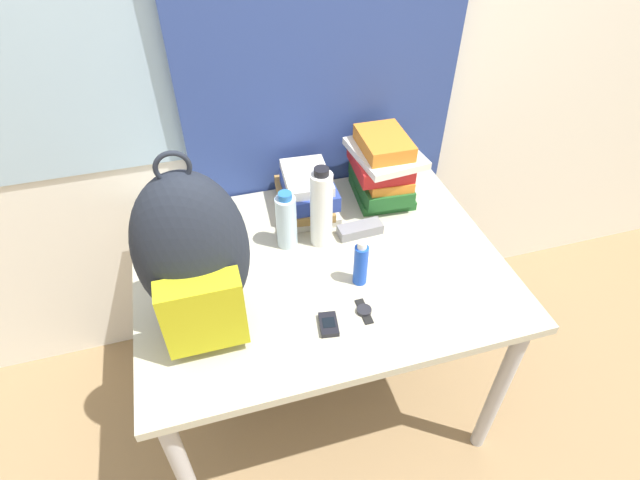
{
  "coord_description": "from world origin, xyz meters",
  "views": [
    {
      "loc": [
        -0.32,
        -0.66,
        1.86
      ],
      "look_at": [
        0.0,
        0.43,
        0.84
      ],
      "focal_mm": 28.0,
      "sensor_mm": 36.0,
      "label": 1
    }
  ],
  "objects_px": {
    "water_bottle": "(286,221)",
    "book_stack_center": "(382,168)",
    "sports_bottle": "(321,208)",
    "backpack": "(193,258)",
    "sunscreen_bottle": "(361,264)",
    "book_stack_left": "(307,193)",
    "wristwatch": "(364,311)",
    "cell_phone": "(329,324)",
    "sunglasses_case": "(360,229)"
  },
  "relations": [
    {
      "from": "sunscreen_bottle",
      "to": "sports_bottle",
      "type": "bearing_deg",
      "value": 106.01
    },
    {
      "from": "sports_bottle",
      "to": "wristwatch",
      "type": "xyz_separation_m",
      "value": [
        0.03,
        -0.33,
        -0.13
      ]
    },
    {
      "from": "water_bottle",
      "to": "cell_phone",
      "type": "bearing_deg",
      "value": -85.29
    },
    {
      "from": "book_stack_center",
      "to": "sports_bottle",
      "type": "relative_size",
      "value": 0.99
    },
    {
      "from": "backpack",
      "to": "book_stack_left",
      "type": "bearing_deg",
      "value": 44.42
    },
    {
      "from": "book_stack_left",
      "to": "cell_phone",
      "type": "distance_m",
      "value": 0.54
    },
    {
      "from": "water_bottle",
      "to": "sports_bottle",
      "type": "distance_m",
      "value": 0.12
    },
    {
      "from": "book_stack_center",
      "to": "sunscreen_bottle",
      "type": "bearing_deg",
      "value": -119.11
    },
    {
      "from": "sunscreen_bottle",
      "to": "cell_phone",
      "type": "bearing_deg",
      "value": -135.21
    },
    {
      "from": "sunscreen_bottle",
      "to": "sunglasses_case",
      "type": "relative_size",
      "value": 1.06
    },
    {
      "from": "book_stack_left",
      "to": "water_bottle",
      "type": "distance_m",
      "value": 0.19
    },
    {
      "from": "sunscreen_bottle",
      "to": "cell_phone",
      "type": "height_order",
      "value": "sunscreen_bottle"
    },
    {
      "from": "sunscreen_bottle",
      "to": "book_stack_left",
      "type": "bearing_deg",
      "value": 99.12
    },
    {
      "from": "water_bottle",
      "to": "book_stack_center",
      "type": "bearing_deg",
      "value": 22.45
    },
    {
      "from": "book_stack_center",
      "to": "wristwatch",
      "type": "distance_m",
      "value": 0.58
    },
    {
      "from": "backpack",
      "to": "book_stack_center",
      "type": "height_order",
      "value": "backpack"
    },
    {
      "from": "water_bottle",
      "to": "wristwatch",
      "type": "relative_size",
      "value": 2.2
    },
    {
      "from": "backpack",
      "to": "sunglasses_case",
      "type": "xyz_separation_m",
      "value": [
        0.54,
        0.22,
        -0.21
      ]
    },
    {
      "from": "backpack",
      "to": "water_bottle",
      "type": "height_order",
      "value": "backpack"
    },
    {
      "from": "book_stack_left",
      "to": "sunscreen_bottle",
      "type": "xyz_separation_m",
      "value": [
        0.06,
        -0.39,
        0.0
      ]
    },
    {
      "from": "backpack",
      "to": "book_stack_left",
      "type": "distance_m",
      "value": 0.59
    },
    {
      "from": "book_stack_center",
      "to": "water_bottle",
      "type": "relative_size",
      "value": 1.38
    },
    {
      "from": "sports_bottle",
      "to": "sunglasses_case",
      "type": "height_order",
      "value": "sports_bottle"
    },
    {
      "from": "sunscreen_bottle",
      "to": "wristwatch",
      "type": "height_order",
      "value": "sunscreen_bottle"
    },
    {
      "from": "sunscreen_bottle",
      "to": "sunglasses_case",
      "type": "xyz_separation_m",
      "value": [
        0.08,
        0.21,
        -0.06
      ]
    },
    {
      "from": "wristwatch",
      "to": "cell_phone",
      "type": "bearing_deg",
      "value": -169.23
    },
    {
      "from": "water_bottle",
      "to": "sunglasses_case",
      "type": "xyz_separation_m",
      "value": [
        0.25,
        -0.02,
        -0.08
      ]
    },
    {
      "from": "book_stack_left",
      "to": "wristwatch",
      "type": "xyz_separation_m",
      "value": [
        0.03,
        -0.51,
        -0.07
      ]
    },
    {
      "from": "sunscreen_bottle",
      "to": "cell_phone",
      "type": "xyz_separation_m",
      "value": [
        -0.14,
        -0.14,
        -0.07
      ]
    },
    {
      "from": "book_stack_left",
      "to": "book_stack_center",
      "type": "distance_m",
      "value": 0.28
    },
    {
      "from": "book_stack_center",
      "to": "cell_phone",
      "type": "relative_size",
      "value": 3.3
    },
    {
      "from": "cell_phone",
      "to": "sports_bottle",
      "type": "bearing_deg",
      "value": 77.03
    },
    {
      "from": "sunscreen_bottle",
      "to": "backpack",
      "type": "bearing_deg",
      "value": -178.83
    },
    {
      "from": "water_bottle",
      "to": "backpack",
      "type": "bearing_deg",
      "value": -140.98
    },
    {
      "from": "backpack",
      "to": "book_stack_left",
      "type": "xyz_separation_m",
      "value": [
        0.4,
        0.4,
        -0.16
      ]
    },
    {
      "from": "water_bottle",
      "to": "sunglasses_case",
      "type": "relative_size",
      "value": 1.36
    },
    {
      "from": "sports_bottle",
      "to": "backpack",
      "type": "bearing_deg",
      "value": -151.43
    },
    {
      "from": "cell_phone",
      "to": "sunscreen_bottle",
      "type": "bearing_deg",
      "value": 44.79
    },
    {
      "from": "book_stack_center",
      "to": "sports_bottle",
      "type": "xyz_separation_m",
      "value": [
        -0.28,
        -0.18,
        0.01
      ]
    },
    {
      "from": "sunscreen_bottle",
      "to": "sunglasses_case",
      "type": "bearing_deg",
      "value": 70.18
    },
    {
      "from": "cell_phone",
      "to": "sunglasses_case",
      "type": "bearing_deg",
      "value": 58.22
    },
    {
      "from": "sports_bottle",
      "to": "sunglasses_case",
      "type": "bearing_deg",
      "value": -0.3
    },
    {
      "from": "backpack",
      "to": "sunscreen_bottle",
      "type": "bearing_deg",
      "value": 1.17
    },
    {
      "from": "water_bottle",
      "to": "sunscreen_bottle",
      "type": "bearing_deg",
      "value": -53.03
    },
    {
      "from": "sports_bottle",
      "to": "sunglasses_case",
      "type": "xyz_separation_m",
      "value": [
        0.14,
        -0.0,
        -0.12
      ]
    },
    {
      "from": "sunscreen_bottle",
      "to": "cell_phone",
      "type": "relative_size",
      "value": 1.86
    },
    {
      "from": "backpack",
      "to": "water_bottle",
      "type": "xyz_separation_m",
      "value": [
        0.29,
        0.24,
        -0.13
      ]
    },
    {
      "from": "backpack",
      "to": "sports_bottle",
      "type": "relative_size",
      "value": 1.88
    },
    {
      "from": "sunscreen_bottle",
      "to": "wristwatch",
      "type": "relative_size",
      "value": 1.71
    },
    {
      "from": "book_stack_center",
      "to": "sports_bottle",
      "type": "height_order",
      "value": "sports_bottle"
    }
  ]
}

